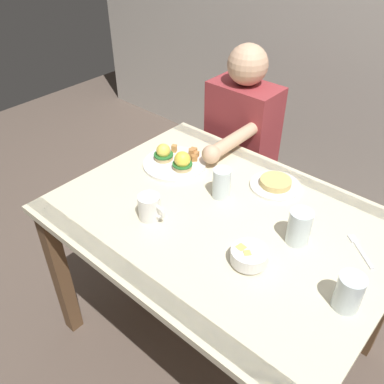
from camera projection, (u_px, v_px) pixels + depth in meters
ground_plane at (215, 336)px, 1.93m from camera, size 6.00×6.00×0.00m
dining_table at (221, 238)px, 1.55m from camera, size 1.20×0.90×0.74m
eggs_benedict_plate at (175, 161)px, 1.74m from camera, size 0.27×0.27×0.09m
fruit_bowl at (249, 256)px, 1.29m from camera, size 0.12×0.12×0.06m
coffee_mug at (150, 207)px, 1.45m from camera, size 0.11×0.08×0.09m
fork at (360, 249)px, 1.35m from camera, size 0.13×0.12×0.00m
water_glass_near at (222, 185)px, 1.55m from camera, size 0.07×0.07×0.12m
water_glass_far at (299, 229)px, 1.35m from camera, size 0.08×0.08×0.13m
water_glass_extra at (348, 294)px, 1.14m from camera, size 0.08×0.08×0.12m
side_plate at (275, 184)px, 1.62m from camera, size 0.20×0.20×0.04m
diner_person at (239, 142)px, 2.09m from camera, size 0.34×0.54×1.14m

